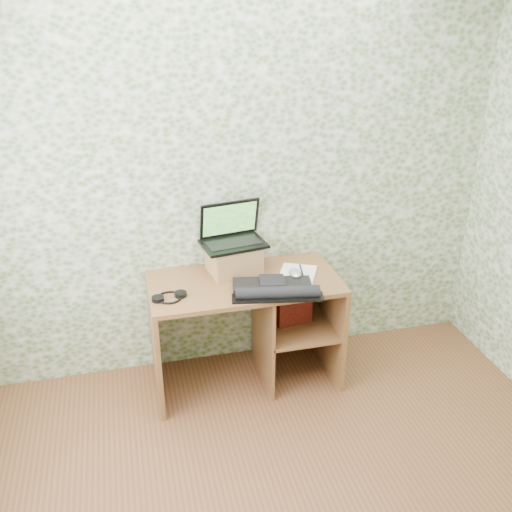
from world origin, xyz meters
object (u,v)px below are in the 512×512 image
object	(u,v)px
riser	(234,258)
notepad	(297,276)
laptop	(232,234)
desk	(255,314)
keyboard	(274,289)

from	to	relation	value
riser	notepad	size ratio (longest dim) A/B	0.98
riser	laptop	bearing A→B (deg)	90.00
notepad	desk	bearing A→B (deg)	-166.81
desk	notepad	distance (m)	0.38
desk	keyboard	size ratio (longest dim) A/B	2.16
desk	keyboard	distance (m)	0.37
desk	keyboard	xyz separation A→B (m)	(0.06, -0.22, 0.30)
desk	laptop	bearing A→B (deg)	126.04
riser	notepad	bearing A→B (deg)	-24.84
keyboard	notepad	bearing A→B (deg)	50.36
laptop	keyboard	size ratio (longest dim) A/B	0.78
laptop	notepad	xyz separation A→B (m)	(0.37, -0.22, -0.24)
riser	keyboard	xyz separation A→B (m)	(0.18, -0.34, -0.07)
keyboard	notepad	world-z (taller)	keyboard
desk	notepad	bearing A→B (deg)	-12.53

